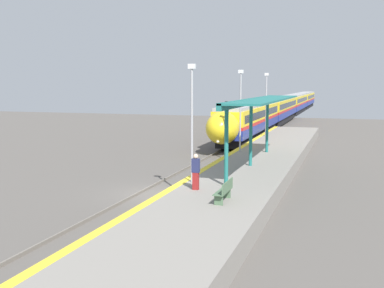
{
  "coord_description": "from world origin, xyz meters",
  "views": [
    {
      "loc": [
        9.65,
        -23.08,
        5.84
      ],
      "look_at": [
        0.58,
        4.77,
        2.13
      ],
      "focal_mm": 45.0,
      "sensor_mm": 36.0,
      "label": 1
    }
  ],
  "objects_px": {
    "train": "(287,106)",
    "lamppost_mid": "(240,106)",
    "person_waiting": "(196,171)",
    "lamppost_far": "(266,100)",
    "railway_signal": "(226,117)",
    "platform_bench": "(225,190)",
    "lamppost_near": "(192,116)"
  },
  "relations": [
    {
      "from": "train",
      "to": "lamppost_mid",
      "type": "distance_m",
      "value": 46.41
    },
    {
      "from": "person_waiting",
      "to": "lamppost_far",
      "type": "relative_size",
      "value": 0.29
    },
    {
      "from": "train",
      "to": "railway_signal",
      "type": "xyz_separation_m",
      "value": [
        -2.07,
        -32.91,
        0.33
      ]
    },
    {
      "from": "platform_bench",
      "to": "lamppost_far",
      "type": "distance_m",
      "value": 26.14
    },
    {
      "from": "lamppost_mid",
      "to": "railway_signal",
      "type": "bearing_deg",
      "value": 108.04
    },
    {
      "from": "lamppost_far",
      "to": "lamppost_near",
      "type": "bearing_deg",
      "value": -90.0
    },
    {
      "from": "person_waiting",
      "to": "lamppost_near",
      "type": "height_order",
      "value": "lamppost_near"
    },
    {
      "from": "railway_signal",
      "to": "train",
      "type": "bearing_deg",
      "value": 86.39
    },
    {
      "from": "platform_bench",
      "to": "railway_signal",
      "type": "xyz_separation_m",
      "value": [
        -6.93,
        28.04,
        1.1
      ]
    },
    {
      "from": "train",
      "to": "platform_bench",
      "type": "distance_m",
      "value": 61.15
    },
    {
      "from": "train",
      "to": "lamppost_far",
      "type": "xyz_separation_m",
      "value": [
        2.29,
        -35.09,
        2.08
      ]
    },
    {
      "from": "person_waiting",
      "to": "lamppost_far",
      "type": "distance_m",
      "value": 24.18
    },
    {
      "from": "railway_signal",
      "to": "lamppost_mid",
      "type": "relative_size",
      "value": 0.69
    },
    {
      "from": "platform_bench",
      "to": "lamppost_mid",
      "type": "distance_m",
      "value": 15.13
    },
    {
      "from": "lamppost_mid",
      "to": "lamppost_far",
      "type": "height_order",
      "value": "same"
    },
    {
      "from": "train",
      "to": "railway_signal",
      "type": "height_order",
      "value": "railway_signal"
    },
    {
      "from": "railway_signal",
      "to": "lamppost_near",
      "type": "height_order",
      "value": "lamppost_near"
    },
    {
      "from": "railway_signal",
      "to": "lamppost_mid",
      "type": "bearing_deg",
      "value": -71.96
    },
    {
      "from": "lamppost_far",
      "to": "person_waiting",
      "type": "bearing_deg",
      "value": -88.29
    },
    {
      "from": "train",
      "to": "person_waiting",
      "type": "height_order",
      "value": "train"
    },
    {
      "from": "person_waiting",
      "to": "train",
      "type": "bearing_deg",
      "value": 92.91
    },
    {
      "from": "train",
      "to": "railway_signal",
      "type": "distance_m",
      "value": 32.97
    },
    {
      "from": "platform_bench",
      "to": "lamppost_far",
      "type": "relative_size",
      "value": 0.3
    },
    {
      "from": "platform_bench",
      "to": "lamppost_mid",
      "type": "xyz_separation_m",
      "value": [
        -2.56,
        14.64,
        2.85
      ]
    },
    {
      "from": "train",
      "to": "lamppost_mid",
      "type": "height_order",
      "value": "lamppost_mid"
    },
    {
      "from": "person_waiting",
      "to": "railway_signal",
      "type": "height_order",
      "value": "railway_signal"
    },
    {
      "from": "lamppost_near",
      "to": "lamppost_far",
      "type": "distance_m",
      "value": 22.43
    },
    {
      "from": "person_waiting",
      "to": "railway_signal",
      "type": "bearing_deg",
      "value": 100.96
    },
    {
      "from": "train",
      "to": "lamppost_mid",
      "type": "xyz_separation_m",
      "value": [
        2.29,
        -46.31,
        2.08
      ]
    },
    {
      "from": "train",
      "to": "lamppost_near",
      "type": "distance_m",
      "value": 57.61
    },
    {
      "from": "railway_signal",
      "to": "lamppost_far",
      "type": "height_order",
      "value": "lamppost_far"
    },
    {
      "from": "train",
      "to": "person_waiting",
      "type": "bearing_deg",
      "value": -87.09
    }
  ]
}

